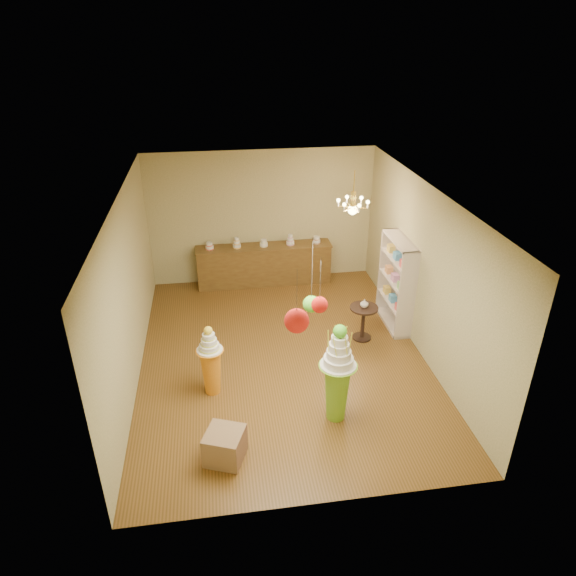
{
  "coord_description": "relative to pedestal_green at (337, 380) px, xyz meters",
  "views": [
    {
      "loc": [
        -1.04,
        -7.61,
        5.35
      ],
      "look_at": [
        0.1,
        0.0,
        1.37
      ],
      "focal_mm": 32.0,
      "sensor_mm": 36.0,
      "label": 1
    }
  ],
  "objects": [
    {
      "name": "pedestal_green",
      "position": [
        0.0,
        0.0,
        0.0
      ],
      "size": [
        0.64,
        0.64,
        1.63
      ],
      "rotation": [
        0.0,
        0.0,
        -0.25
      ],
      "color": "#71AE26",
      "rests_on": "floor"
    },
    {
      "name": "burlap_riser",
      "position": [
        -1.69,
        -0.6,
        -0.47
      ],
      "size": [
        0.64,
        0.64,
        0.45
      ],
      "primitive_type": "cube",
      "rotation": [
        0.0,
        0.0,
        -0.38
      ],
      "color": "#876749",
      "rests_on": "floor"
    },
    {
      "name": "pedestal_orange",
      "position": [
        -1.84,
        0.89,
        -0.18
      ],
      "size": [
        0.49,
        0.49,
        1.24
      ],
      "rotation": [
        0.0,
        0.0,
        -0.22
      ],
      "color": "orange",
      "rests_on": "floor"
    },
    {
      "name": "pom_red_right",
      "position": [
        -0.45,
        -0.68,
        1.67
      ],
      "size": [
        0.2,
        0.2,
        0.73
      ],
      "color": "#3C352B",
      "rests_on": "ceiling"
    },
    {
      "name": "wall_front",
      "position": [
        -0.58,
        -1.53,
        0.8
      ],
      "size": [
        5.0,
        0.04,
        3.0
      ],
      "primitive_type": "cube",
      "color": "tan",
      "rests_on": "ground"
    },
    {
      "name": "pom_red_left",
      "position": [
        -0.78,
        -0.97,
        1.65
      ],
      "size": [
        0.29,
        0.29,
        0.79
      ],
      "color": "#3C352B",
      "rests_on": "ceiling"
    },
    {
      "name": "wall_left",
      "position": [
        -3.08,
        1.72,
        0.8
      ],
      "size": [
        0.04,
        6.5,
        3.0
      ],
      "primitive_type": "cube",
      "color": "tan",
      "rests_on": "ground"
    },
    {
      "name": "wall_right",
      "position": [
        1.92,
        1.72,
        0.8
      ],
      "size": [
        0.04,
        6.5,
        3.0
      ],
      "primitive_type": "cube",
      "color": "tan",
      "rests_on": "ground"
    },
    {
      "name": "ceiling",
      "position": [
        -0.58,
        1.72,
        2.3
      ],
      "size": [
        6.5,
        6.5,
        0.0
      ],
      "primitive_type": "plane",
      "rotation": [
        3.14,
        0.0,
        0.0
      ],
      "color": "silver",
      "rests_on": "ground"
    },
    {
      "name": "sideboard",
      "position": [
        -0.58,
        4.69,
        -0.22
      ],
      "size": [
        3.04,
        0.54,
        1.16
      ],
      "color": "brown",
      "rests_on": "floor"
    },
    {
      "name": "floor",
      "position": [
        -0.58,
        1.72,
        -0.7
      ],
      "size": [
        6.5,
        6.5,
        0.0
      ],
      "primitive_type": "plane",
      "color": "brown",
      "rests_on": "ground"
    },
    {
      "name": "vase",
      "position": [
        1.0,
        2.08,
        0.06
      ],
      "size": [
        0.21,
        0.21,
        0.16
      ],
      "primitive_type": "imported",
      "rotation": [
        0.0,
        0.0,
        0.42
      ],
      "color": "beige",
      "rests_on": "round_table"
    },
    {
      "name": "chandelier",
      "position": [
        0.94,
        3.01,
        1.6
      ],
      "size": [
        0.81,
        0.81,
        0.85
      ],
      "rotation": [
        0.0,
        0.0,
        -0.35
      ],
      "color": "#E0B74F",
      "rests_on": "ceiling"
    },
    {
      "name": "shelving_unit",
      "position": [
        1.76,
        2.52,
        0.2
      ],
      "size": [
        0.33,
        1.2,
        1.8
      ],
      "color": "beige",
      "rests_on": "floor"
    },
    {
      "name": "wall_back",
      "position": [
        -0.58,
        4.97,
        0.8
      ],
      "size": [
        5.0,
        0.04,
        3.0
      ],
      "primitive_type": "cube",
      "color": "tan",
      "rests_on": "ground"
    },
    {
      "name": "round_table",
      "position": [
        1.0,
        2.08,
        -0.26
      ],
      "size": [
        0.69,
        0.69,
        0.68
      ],
      "rotation": [
        0.0,
        0.0,
        -0.39
      ],
      "color": "black",
      "rests_on": "floor"
    },
    {
      "name": "pom_green_mid",
      "position": [
        -0.44,
        -0.09,
        1.36
      ],
      "size": [
        0.23,
        0.23,
        1.05
      ],
      "color": "#3C352B",
      "rests_on": "ceiling"
    }
  ]
}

